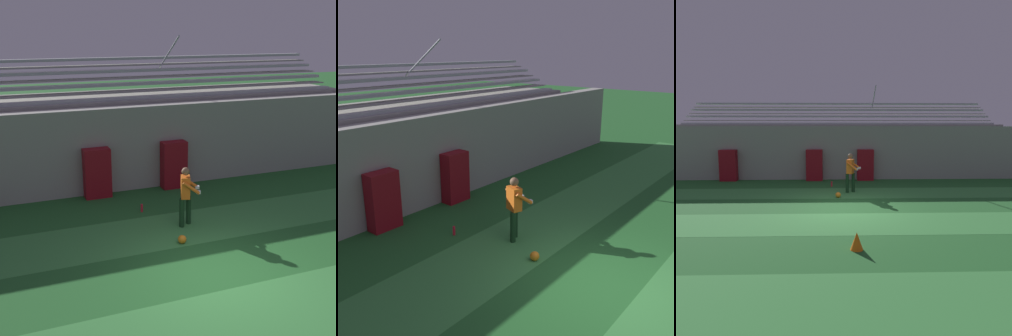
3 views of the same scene
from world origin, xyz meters
TOP-DOWN VIEW (x-y plane):
  - ground_plane at (0.00, 0.00)m, footprint 80.00×80.00m
  - turf_stripe_far at (0.00, 2.70)m, footprint 28.00×2.17m
  - back_wall at (0.00, 6.50)m, footprint 24.00×0.60m
  - padding_pillar_gate_left at (-1.32, 5.95)m, footprint 0.85×0.44m
  - padding_pillar_gate_right at (1.32, 5.95)m, footprint 0.85×0.44m
  - bleacher_stand at (0.00, 8.49)m, footprint 18.00×3.35m
  - goalkeeper at (0.40, 2.82)m, footprint 0.68×0.70m
  - soccer_ball at (-0.14, 1.80)m, footprint 0.22×0.22m
  - water_bottle at (-0.42, 4.20)m, footprint 0.07×0.07m

SIDE VIEW (x-z plane):
  - ground_plane at x=0.00m, z-range 0.00..0.00m
  - turf_stripe_far at x=0.00m, z-range 0.00..0.01m
  - soccer_ball at x=-0.14m, z-range 0.00..0.22m
  - water_bottle at x=-0.42m, z-range 0.00..0.24m
  - padding_pillar_gate_left at x=-1.32m, z-range 0.00..1.61m
  - padding_pillar_gate_right at x=1.32m, z-range 0.00..1.61m
  - goalkeeper at x=0.40m, z-range 0.12..1.79m
  - back_wall at x=0.00m, z-range 0.00..2.80m
  - bleacher_stand at x=0.00m, z-range -1.01..4.01m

